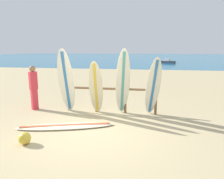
# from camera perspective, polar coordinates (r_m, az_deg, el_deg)

# --- Properties ---
(ground_plane) EXTENTS (120.00, 120.00, 0.00)m
(ground_plane) POSITION_cam_1_polar(r_m,az_deg,el_deg) (5.83, -5.74, -11.57)
(ground_plane) COLOR tan
(ocean_water) EXTENTS (120.00, 80.00, 0.01)m
(ocean_water) POSITION_cam_1_polar(r_m,az_deg,el_deg) (63.24, 8.23, 9.01)
(ocean_water) COLOR #196B93
(ocean_water) RESTS_ON ground
(surfboard_rack) EXTENTS (3.28, 0.09, 1.02)m
(surfboard_rack) POSITION_cam_1_polar(r_m,az_deg,el_deg) (7.32, -0.39, -1.46)
(surfboard_rack) COLOR brown
(surfboard_rack) RESTS_ON ground
(surfboard_leaning_far_left) EXTENTS (0.62, 0.90, 2.29)m
(surfboard_leaning_far_left) POSITION_cam_1_polar(r_m,az_deg,el_deg) (7.21, -12.56, 2.07)
(surfboard_leaning_far_left) COLOR white
(surfboard_leaning_far_left) RESTS_ON ground
(surfboard_leaning_left) EXTENTS (0.56, 0.87, 1.90)m
(surfboard_leaning_left) POSITION_cam_1_polar(r_m,az_deg,el_deg) (6.97, -4.50, 0.38)
(surfboard_leaning_left) COLOR beige
(surfboard_leaning_left) RESTS_ON ground
(surfboard_leaning_center_left) EXTENTS (0.66, 1.11, 2.29)m
(surfboard_leaning_center_left) POSITION_cam_1_polar(r_m,az_deg,el_deg) (6.78, 3.00, 1.77)
(surfboard_leaning_center_left) COLOR silver
(surfboard_leaning_center_left) RESTS_ON ground
(surfboard_leaning_center) EXTENTS (0.65, 1.07, 2.04)m
(surfboard_leaning_center) POSITION_cam_1_polar(r_m,az_deg,el_deg) (6.80, 11.30, 0.51)
(surfboard_leaning_center) COLOR white
(surfboard_leaning_center) RESTS_ON ground
(surfboard_lying_on_sand) EXTENTS (2.86, 1.34, 0.08)m
(surfboard_lying_on_sand) POSITION_cam_1_polar(r_m,az_deg,el_deg) (6.25, -12.70, -9.87)
(surfboard_lying_on_sand) COLOR beige
(surfboard_lying_on_sand) RESTS_ON ground
(beachgoer_standing) EXTENTS (0.29, 0.32, 1.66)m
(beachgoer_standing) POSITION_cam_1_polar(r_m,az_deg,el_deg) (8.17, -20.94, 1.00)
(beachgoer_standing) COLOR #D8333F
(beachgoer_standing) RESTS_ON ground
(small_boat_offshore) EXTENTS (2.85, 1.87, 0.71)m
(small_boat_offshore) POSITION_cam_1_polar(r_m,az_deg,el_deg) (34.90, 14.90, 7.51)
(small_boat_offshore) COLOR #333842
(small_boat_offshore) RESTS_ON ocean_water
(beach_ball) EXTENTS (0.30, 0.30, 0.30)m
(beach_ball) POSITION_cam_1_polar(r_m,az_deg,el_deg) (5.47, -23.10, -12.34)
(beach_ball) COLOR gold
(beach_ball) RESTS_ON ground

